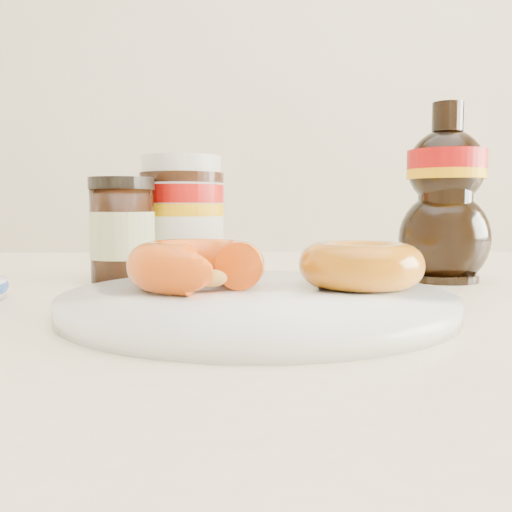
{
  "coord_description": "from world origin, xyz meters",
  "views": [
    {
      "loc": [
        -0.08,
        -0.36,
        0.82
      ],
      "look_at": [
        -0.08,
        0.08,
        0.79
      ],
      "focal_mm": 40.0,
      "sensor_mm": 36.0,
      "label": 1
    }
  ],
  "objects_px": {
    "dining_table": "(346,394)",
    "plate": "(257,301)",
    "syrup_bottle": "(446,193)",
    "dark_jar": "(122,231)",
    "donut_whole": "(361,265)",
    "donut_bitten": "(196,265)",
    "nutella_jar": "(182,211)"
  },
  "relations": [
    {
      "from": "dining_table",
      "to": "plate",
      "type": "height_order",
      "value": "plate"
    },
    {
      "from": "dining_table",
      "to": "syrup_bottle",
      "type": "relative_size",
      "value": 8.05
    },
    {
      "from": "dark_jar",
      "to": "donut_whole",
      "type": "bearing_deg",
      "value": -33.32
    },
    {
      "from": "plate",
      "to": "syrup_bottle",
      "type": "distance_m",
      "value": 0.26
    },
    {
      "from": "plate",
      "to": "syrup_bottle",
      "type": "xyz_separation_m",
      "value": [
        0.19,
        0.16,
        0.08
      ]
    },
    {
      "from": "donut_bitten",
      "to": "nutella_jar",
      "type": "distance_m",
      "value": 0.21
    },
    {
      "from": "donut_whole",
      "to": "nutella_jar",
      "type": "xyz_separation_m",
      "value": [
        -0.16,
        0.19,
        0.04
      ]
    },
    {
      "from": "dark_jar",
      "to": "syrup_bottle",
      "type": "bearing_deg",
      "value": -0.83
    },
    {
      "from": "dining_table",
      "to": "donut_bitten",
      "type": "relative_size",
      "value": 13.92
    },
    {
      "from": "donut_whole",
      "to": "syrup_bottle",
      "type": "xyz_separation_m",
      "value": [
        0.11,
        0.13,
        0.06
      ]
    },
    {
      "from": "dining_table",
      "to": "syrup_bottle",
      "type": "xyz_separation_m",
      "value": [
        0.11,
        0.09,
        0.17
      ]
    },
    {
      "from": "dark_jar",
      "to": "nutella_jar",
      "type": "bearing_deg",
      "value": 47.93
    },
    {
      "from": "plate",
      "to": "syrup_bottle",
      "type": "bearing_deg",
      "value": 40.49
    },
    {
      "from": "donut_bitten",
      "to": "syrup_bottle",
      "type": "relative_size",
      "value": 0.58
    },
    {
      "from": "dining_table",
      "to": "dark_jar",
      "type": "xyz_separation_m",
      "value": [
        -0.21,
        0.1,
        0.13
      ]
    },
    {
      "from": "donut_whole",
      "to": "syrup_bottle",
      "type": "height_order",
      "value": "syrup_bottle"
    },
    {
      "from": "donut_bitten",
      "to": "syrup_bottle",
      "type": "height_order",
      "value": "syrup_bottle"
    },
    {
      "from": "dining_table",
      "to": "nutella_jar",
      "type": "bearing_deg",
      "value": 134.57
    },
    {
      "from": "plate",
      "to": "dark_jar",
      "type": "height_order",
      "value": "dark_jar"
    },
    {
      "from": "plate",
      "to": "nutella_jar",
      "type": "xyz_separation_m",
      "value": [
        -0.08,
        0.22,
        0.06
      ]
    },
    {
      "from": "plate",
      "to": "dark_jar",
      "type": "xyz_separation_m",
      "value": [
        -0.13,
        0.16,
        0.04
      ]
    },
    {
      "from": "dining_table",
      "to": "dark_jar",
      "type": "bearing_deg",
      "value": 154.62
    },
    {
      "from": "dining_table",
      "to": "syrup_bottle",
      "type": "bearing_deg",
      "value": 39.71
    },
    {
      "from": "nutella_jar",
      "to": "dark_jar",
      "type": "xyz_separation_m",
      "value": [
        -0.05,
        -0.06,
        -0.02
      ]
    },
    {
      "from": "dining_table",
      "to": "donut_bitten",
      "type": "bearing_deg",
      "value": -158.02
    },
    {
      "from": "dark_jar",
      "to": "donut_bitten",
      "type": "bearing_deg",
      "value": -59.87
    },
    {
      "from": "donut_whole",
      "to": "nutella_jar",
      "type": "height_order",
      "value": "nutella_jar"
    },
    {
      "from": "plate",
      "to": "donut_whole",
      "type": "bearing_deg",
      "value": 19.82
    },
    {
      "from": "plate",
      "to": "dining_table",
      "type": "bearing_deg",
      "value": 41.6
    },
    {
      "from": "donut_bitten",
      "to": "dining_table",
      "type": "bearing_deg",
      "value": 35.92
    },
    {
      "from": "donut_whole",
      "to": "nutella_jar",
      "type": "relative_size",
      "value": 0.73
    },
    {
      "from": "syrup_bottle",
      "to": "dining_table",
      "type": "bearing_deg",
      "value": -140.29
    }
  ]
}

